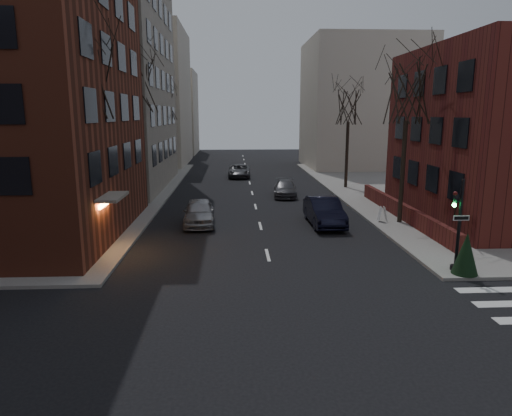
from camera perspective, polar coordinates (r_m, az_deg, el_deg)
The scene contains 20 objects.
ground at distance 11.83m, azimuth 6.26°, elevation -23.70°, with size 160.00×160.00×0.00m, color black.
building_left_tan at distance 46.68m, azimuth -23.47°, elevation 19.60°, with size 18.00×18.00×28.00m, color gray.
low_wall_right at distance 31.16m, azimuth 17.76°, elevation -0.33°, with size 0.35×16.00×1.00m, color #5B201A.
building_distant_la at distance 65.91m, azimuth -14.98°, elevation 13.19°, with size 14.00×16.00×18.00m, color #BCB19F.
building_distant_ra at distance 61.81m, azimuth 13.06°, elevation 12.48°, with size 14.00×14.00×16.00m, color #BCB19F.
building_distant_lb at distance 82.29m, azimuth -11.05°, elevation 11.60°, with size 10.00×12.00×14.00m, color #BCB19F.
traffic_signal at distance 21.42m, azimuth 23.85°, elevation -2.63°, with size 0.76×0.44×4.00m.
tree_left_a at distance 24.62m, azimuth -20.45°, elevation 14.79°, with size 4.18×4.18×10.26m.
tree_left_b at distance 36.28m, azimuth -14.72°, elevation 14.60°, with size 4.40×4.40×10.80m.
tree_left_c at distance 50.03m, azimuth -11.39°, elevation 12.83°, with size 3.96×3.96×9.72m.
tree_right_a at distance 29.45m, azimuth 18.43°, elevation 13.43°, with size 3.96×3.96×9.72m.
tree_right_b at distance 42.81m, azimuth 11.52°, elevation 12.47°, with size 3.74×3.74×9.18m.
streetlamp_near at distance 32.28m, azimuth -14.67°, elevation 6.69°, with size 0.36×0.36×6.28m.
streetlamp_far at distance 51.99m, azimuth -10.24°, elevation 8.64°, with size 0.36×0.36×6.28m.
parked_sedan at distance 28.79m, azimuth 8.51°, elevation -0.42°, with size 1.82×5.23×1.72m, color black.
car_lane_silver at distance 28.73m, azimuth -7.13°, elevation -0.53°, with size 1.89×4.70×1.60m, color #939398.
car_lane_gray at distance 38.51m, azimuth 3.67°, elevation 2.44°, with size 1.85×4.56×1.32m, color #414146.
car_lane_far at distance 50.26m, azimuth -2.11°, elevation 4.67°, with size 2.31×5.02×1.39m, color #404145.
sandwich_board at distance 30.00m, azimuth 15.53°, elevation -0.71°, with size 0.42×0.58×0.94m, color silver.
evergreen_shrub at distance 21.31m, azimuth 24.77°, elevation -5.18°, with size 1.08×1.08×1.80m, color black.
Camera 1 is at (-1.66, -9.51, 6.84)m, focal length 32.00 mm.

